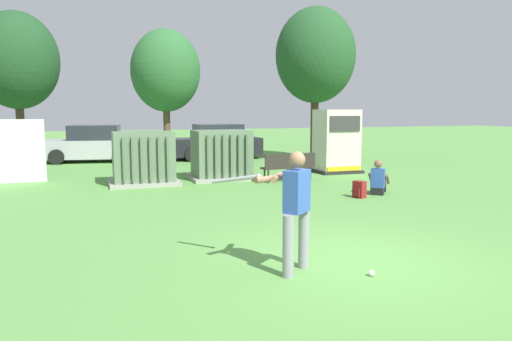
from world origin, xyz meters
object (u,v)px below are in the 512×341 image
at_px(seated_spectator, 378,181).
at_px(backpack, 359,190).
at_px(sports_ball, 372,273).
at_px(parked_car_leftmost, 92,145).
at_px(parked_car_left_of_center, 216,143).
at_px(generator_enclosure, 336,141).
at_px(transformer_west, 143,159).
at_px(transformer_mid_west, 221,155).
at_px(batter, 293,205).
at_px(park_bench, 289,165).

bearing_deg(seated_spectator, backpack, -159.11).
relative_size(sports_ball, backpack, 0.20).
xyz_separation_m(parked_car_leftmost, parked_car_left_of_center, (5.47, -0.52, 0.00)).
bearing_deg(backpack, seated_spectator, 20.89).
bearing_deg(sports_ball, backpack, 60.82).
distance_m(generator_enclosure, backpack, 5.26).
bearing_deg(transformer_west, parked_car_left_of_center, 59.31).
relative_size(transformer_mid_west, parked_car_left_of_center, 0.50).
xyz_separation_m(transformer_mid_west, generator_enclosure, (4.45, 0.32, 0.35)).
height_order(batter, seated_spectator, batter).
relative_size(transformer_mid_west, seated_spectator, 2.18).
distance_m(transformer_west, park_bench, 4.59).
bearing_deg(transformer_west, park_bench, -12.02).
bearing_deg(sports_ball, batter, 150.62).
distance_m(generator_enclosure, seated_spectator, 4.73).
relative_size(sports_ball, parked_car_left_of_center, 0.02).
height_order(batter, parked_car_leftmost, batter).
xyz_separation_m(sports_ball, seated_spectator, (3.76, 5.64, 0.33)).
bearing_deg(parked_car_left_of_center, sports_ball, -96.52).
xyz_separation_m(transformer_mid_west, sports_ball, (-0.44, -9.85, -0.74)).
xyz_separation_m(transformer_west, generator_enclosure, (7.03, 0.62, 0.35)).
bearing_deg(park_bench, parked_car_left_of_center, 93.58).
distance_m(generator_enclosure, sports_ball, 11.34).
xyz_separation_m(transformer_mid_west, backpack, (2.55, -4.50, -0.57)).
height_order(transformer_mid_west, parked_car_left_of_center, same).
bearing_deg(transformer_mid_west, seated_spectator, -51.72).
xyz_separation_m(generator_enclosure, parked_car_leftmost, (-8.49, 6.65, -0.38)).
bearing_deg(backpack, sports_ball, -119.18).
height_order(generator_enclosure, batter, generator_enclosure).
height_order(sports_ball, backpack, backpack).
height_order(park_bench, parked_car_left_of_center, parked_car_left_of_center).
bearing_deg(backpack, batter, -129.49).
relative_size(generator_enclosure, parked_car_leftmost, 0.52).
bearing_deg(seated_spectator, batter, -132.85).
bearing_deg(seated_spectator, transformer_west, 146.46).
bearing_deg(sports_ball, seated_spectator, 56.34).
height_order(transformer_mid_west, park_bench, transformer_mid_west).
xyz_separation_m(sports_ball, parked_car_leftmost, (-3.61, 16.82, 0.71)).
xyz_separation_m(transformer_west, parked_car_leftmost, (-1.46, 7.26, -0.04)).
distance_m(transformer_mid_west, parked_car_left_of_center, 6.61).
height_order(sports_ball, seated_spectator, seated_spectator).
distance_m(generator_enclosure, batter, 11.27).
xyz_separation_m(batter, parked_car_left_of_center, (2.83, 15.76, -0.22)).
bearing_deg(generator_enclosure, backpack, -111.50).
relative_size(transformer_mid_west, park_bench, 1.15).
xyz_separation_m(batter, parked_car_leftmost, (-2.64, 16.27, -0.22)).
bearing_deg(seated_spectator, parked_car_leftmost, 123.38).
relative_size(transformer_mid_west, backpack, 4.77).
relative_size(batter, parked_car_leftmost, 0.39).
xyz_separation_m(park_bench, seated_spectator, (1.41, -2.96, -0.16)).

